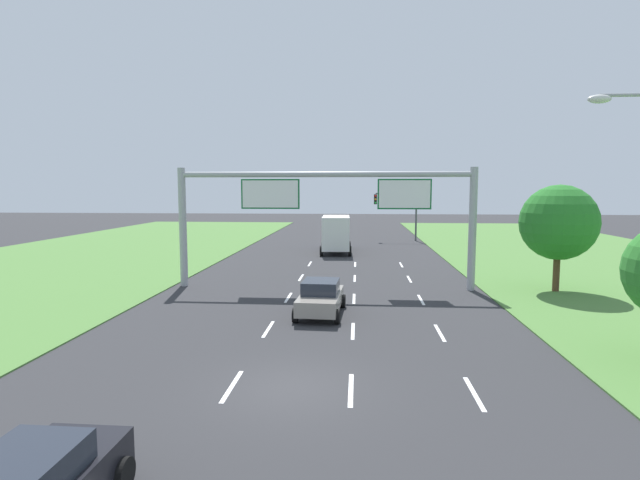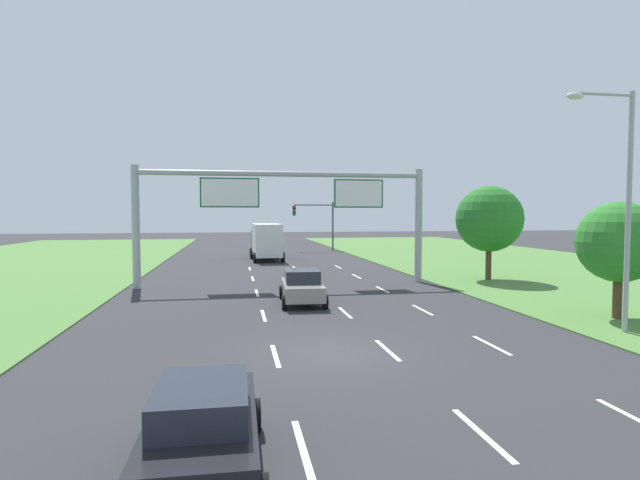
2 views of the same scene
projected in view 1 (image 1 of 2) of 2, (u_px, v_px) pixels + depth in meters
ground_plane at (291, 388)px, 14.55m from camera, size 200.00×200.00×0.00m
lane_dashes_inner_left at (253, 353)px, 17.66m from camera, size 0.14×44.40×0.01m
lane_dashes_inner_right at (352, 355)px, 17.40m from camera, size 0.14×44.40×0.01m
lane_dashes_slip at (454, 358)px, 17.14m from camera, size 0.14×44.40×0.01m
car_near_red at (321, 297)px, 22.97m from camera, size 2.23×4.21×1.59m
box_truck at (336, 233)px, 45.29m from camera, size 2.85×7.22×3.33m
sign_gantry at (327, 204)px, 28.68m from camera, size 17.24×0.44×7.00m
traffic_light_mast at (399, 206)px, 55.13m from camera, size 4.76×0.49×5.60m
roadside_tree_mid at (559, 223)px, 27.62m from camera, size 4.18×4.18×6.02m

